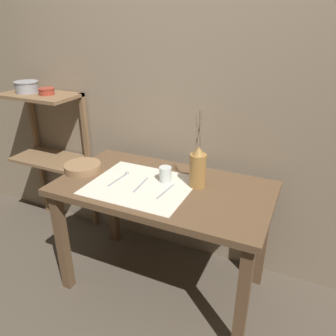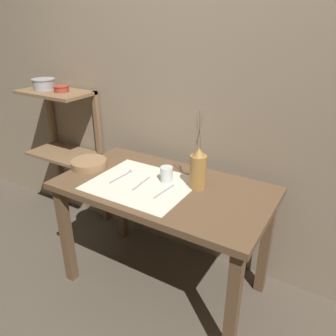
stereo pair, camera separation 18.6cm
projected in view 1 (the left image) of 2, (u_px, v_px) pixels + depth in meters
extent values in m
plane|color=brown|center=(164.00, 283.00, 2.24)|extent=(12.00, 12.00, 0.00)
cube|color=gray|center=(193.00, 95.00, 2.12)|extent=(7.00, 0.06, 2.40)
cube|color=brown|center=(163.00, 188.00, 1.94)|extent=(1.27, 0.69, 0.04)
cube|color=brown|center=(62.00, 242.00, 2.08)|extent=(0.06, 0.06, 0.71)
cube|color=brown|center=(242.00, 302.00, 1.64)|extent=(0.06, 0.06, 0.71)
cube|color=brown|center=(113.00, 201.00, 2.55)|extent=(0.06, 0.06, 0.71)
cube|color=brown|center=(263.00, 238.00, 2.11)|extent=(0.06, 0.06, 0.71)
cube|color=brown|center=(39.00, 95.00, 2.39)|extent=(0.57, 0.32, 0.02)
cube|color=brown|center=(50.00, 159.00, 2.61)|extent=(0.57, 0.32, 0.02)
cube|color=brown|center=(39.00, 154.00, 2.85)|extent=(0.04, 0.04, 1.15)
cube|color=brown|center=(89.00, 164.00, 2.65)|extent=(0.04, 0.04, 1.15)
cube|color=beige|center=(141.00, 185.00, 1.93)|extent=(0.59, 0.49, 0.00)
cylinder|color=olive|center=(198.00, 171.00, 1.88)|extent=(0.10, 0.10, 0.20)
cone|color=olive|center=(198.00, 150.00, 1.83)|extent=(0.07, 0.07, 0.05)
cylinder|color=brown|center=(199.00, 132.00, 1.79)|extent=(0.03, 0.04, 0.16)
cylinder|color=brown|center=(200.00, 136.00, 1.79)|extent=(0.02, 0.02, 0.13)
cylinder|color=brown|center=(197.00, 131.00, 1.78)|extent=(0.03, 0.03, 0.18)
cylinder|color=brown|center=(199.00, 128.00, 1.79)|extent=(0.03, 0.01, 0.20)
cylinder|color=brown|center=(200.00, 128.00, 1.76)|extent=(0.01, 0.04, 0.21)
cylinder|color=#8E6B47|center=(83.00, 167.00, 2.10)|extent=(0.23, 0.23, 0.05)
cylinder|color=silver|center=(165.00, 174.00, 1.95)|extent=(0.07, 0.07, 0.09)
cube|color=#939399|center=(118.00, 180.00, 1.99)|extent=(0.02, 0.19, 0.00)
sphere|color=#939399|center=(127.00, 173.00, 2.06)|extent=(0.02, 0.02, 0.02)
cube|color=#939399|center=(141.00, 185.00, 1.92)|extent=(0.02, 0.19, 0.00)
cube|color=#939399|center=(166.00, 191.00, 1.85)|extent=(0.03, 0.19, 0.00)
cylinder|color=#939399|center=(27.00, 87.00, 2.41)|extent=(0.16, 0.16, 0.08)
cylinder|color=#939399|center=(26.00, 82.00, 2.40)|extent=(0.17, 0.17, 0.01)
cylinder|color=#9E3828|center=(47.00, 91.00, 2.35)|extent=(0.11, 0.11, 0.05)
cylinder|color=#9E3828|center=(46.00, 89.00, 2.34)|extent=(0.12, 0.12, 0.01)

